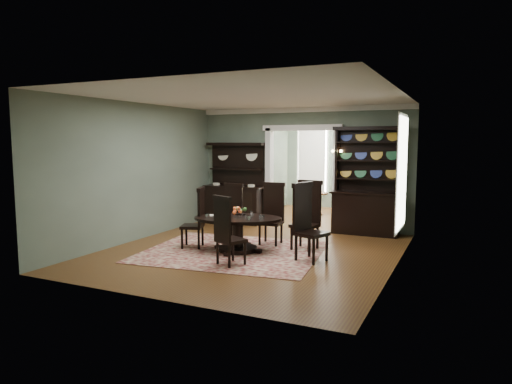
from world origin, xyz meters
TOP-DOWN VIEW (x-y plane):
  - room at (0.00, 0.04)m, footprint 5.51×6.01m
  - parlor at (0.00, 5.53)m, footprint 3.51×3.50m
  - doorway_trim at (0.00, 3.00)m, footprint 2.08×0.25m
  - right_window at (2.69, 0.93)m, footprint 0.15×1.47m
  - wall_sconce at (0.95, 2.85)m, footprint 0.27×0.21m
  - rug at (-0.31, -0.18)m, footprint 3.69×3.26m
  - dining_table at (-0.24, -0.08)m, footprint 2.01×2.01m
  - centerpiece at (-0.24, -0.03)m, footprint 1.28×0.82m
  - chair_far_left at (-0.83, 0.76)m, footprint 0.49×0.47m
  - chair_far_mid at (0.10, 0.86)m, footprint 0.51×0.48m
  - chair_far_right at (0.92, 0.73)m, footprint 0.58×0.55m
  - chair_end_left at (-1.13, -0.15)m, footprint 0.56×0.57m
  - chair_end_right at (1.19, -0.12)m, footprint 0.64×0.66m
  - chair_near at (0.06, -1.10)m, footprint 0.59×0.58m
  - sideboard at (-1.79, 2.75)m, footprint 1.62×0.60m
  - welsh_dresser at (1.69, 2.73)m, footprint 1.61×0.61m
  - parlor_table at (-0.22, 4.93)m, footprint 0.71×0.71m
  - parlor_chair_left at (-0.36, 4.81)m, footprint 0.42×0.41m
  - parlor_chair_right at (0.57, 4.90)m, footprint 0.41×0.40m

SIDE VIEW (x-z plane):
  - rug at x=-0.31m, z-range 0.00..0.01m
  - parlor_table at x=-0.22m, z-range 0.10..0.76m
  - parlor_chair_right at x=0.57m, z-range 0.03..0.89m
  - dining_table at x=-0.24m, z-range 0.13..0.82m
  - parlor_chair_left at x=-0.36m, z-range 0.03..0.98m
  - chair_near at x=0.06m, z-range 0.03..1.27m
  - chair_end_left at x=-1.13m, z-range 0.03..1.27m
  - chair_far_left at x=-0.83m, z-range 0.03..1.28m
  - chair_far_mid at x=0.10m, z-range 0.03..1.33m
  - chair_far_right at x=0.92m, z-range 0.04..1.42m
  - sideboard at x=-1.79m, z-range -0.32..1.81m
  - centerpiece at x=-0.24m, z-range 0.64..0.85m
  - chair_end_right at x=1.19m, z-range 0.04..1.46m
  - welsh_dresser at x=1.69m, z-range -0.35..2.16m
  - parlor at x=0.00m, z-range 0.01..3.02m
  - room at x=0.00m, z-range 0.07..3.08m
  - right_window at x=2.69m, z-range 0.54..2.66m
  - doorway_trim at x=0.00m, z-range 0.33..2.90m
  - wall_sconce at x=0.95m, z-range 1.79..1.99m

